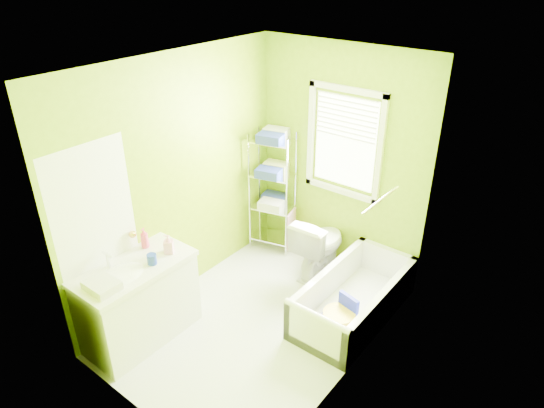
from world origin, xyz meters
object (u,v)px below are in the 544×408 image
Objects in this scene: bathtub at (352,303)px; wire_shelf_unit at (274,179)px; vanity at (138,300)px; toilet at (319,245)px.

bathtub is 1.75m from wire_shelf_unit.
bathtub is at bearing -20.75° from wire_shelf_unit.
bathtub is at bearing 46.20° from vanity.
toilet is at bearing 148.57° from bathtub.
bathtub is 2.15m from vanity.
toilet is at bearing 68.37° from vanity.
wire_shelf_unit is at bearing -12.34° from toilet.
wire_shelf_unit reaches higher than toilet.
wire_shelf_unit is at bearing 89.60° from vanity.
bathtub is 0.85m from toilet.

